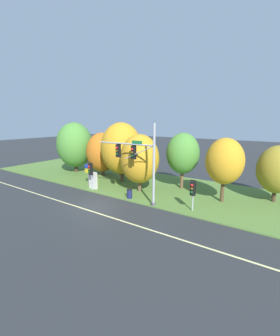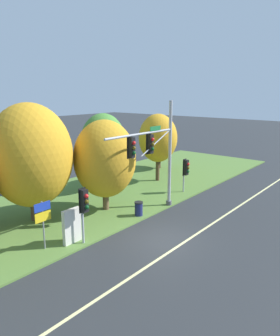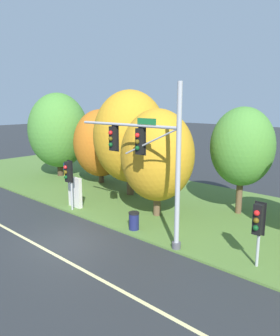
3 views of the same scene
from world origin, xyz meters
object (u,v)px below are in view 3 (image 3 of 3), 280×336
(tree_behind_signpost, at_px, (130,137))
(tree_mid_verge, at_px, (157,155))
(traffic_signal_mast, at_px, (148,154))
(pedestrian_signal_near_kerb, at_px, (69,175))
(route_sign_post, at_px, (69,175))
(pedestrian_signal_further_along, at_px, (258,222))
(tree_tall_centre, at_px, (242,147))
(trash_bin, at_px, (134,221))
(tree_nearest_road, at_px, (58,131))
(tree_left_of_mast, at_px, (100,143))
(info_kiosk, at_px, (75,192))

(tree_behind_signpost, height_order, tree_mid_verge, tree_behind_signpost)
(traffic_signal_mast, distance_m, pedestrian_signal_near_kerb, 6.53)
(route_sign_post, bearing_deg, tree_mid_verge, 15.62)
(pedestrian_signal_further_along, distance_m, tree_mid_verge, 7.35)
(traffic_signal_mast, height_order, tree_tall_centre, traffic_signal_mast)
(tree_tall_centre, bearing_deg, route_sign_post, -151.01)
(pedestrian_signal_further_along, relative_size, trash_bin, 2.92)
(pedestrian_signal_further_along, bearing_deg, tree_nearest_road, 167.36)
(pedestrian_signal_further_along, relative_size, tree_left_of_mast, 0.46)
(tree_left_of_mast, xyz_separation_m, tree_mid_verge, (8.43, -3.09, 0.31))
(traffic_signal_mast, distance_m, info_kiosk, 7.35)
(tree_behind_signpost, xyz_separation_m, trash_bin, (4.70, -4.62, -3.66))
(pedestrian_signal_further_along, bearing_deg, traffic_signal_mast, -172.06)
(pedestrian_signal_near_kerb, xyz_separation_m, pedestrian_signal_further_along, (11.28, 0.75, -0.32))
(tree_nearest_road, relative_size, tree_tall_centre, 1.16)
(pedestrian_signal_near_kerb, xyz_separation_m, tree_mid_verge, (4.44, 2.92, 1.30))
(tree_mid_verge, relative_size, info_kiosk, 3.24)
(pedestrian_signal_further_along, relative_size, tree_behind_signpost, 0.37)
(traffic_signal_mast, distance_m, tree_behind_signpost, 7.79)
(info_kiosk, bearing_deg, pedestrian_signal_further_along, 0.43)
(pedestrian_signal_near_kerb, relative_size, tree_nearest_road, 0.42)
(tree_nearest_road, xyz_separation_m, tree_left_of_mast, (4.64, 0.79, -0.81))
(tree_behind_signpost, height_order, info_kiosk, tree_behind_signpost)
(pedestrian_signal_further_along, bearing_deg, info_kiosk, -179.57)
(traffic_signal_mast, distance_m, trash_bin, 3.92)
(tree_behind_signpost, bearing_deg, tree_nearest_road, 178.84)
(pedestrian_signal_near_kerb, distance_m, trash_bin, 5.28)
(tree_tall_centre, distance_m, trash_bin, 7.55)
(pedestrian_signal_further_along, height_order, info_kiosk, pedestrian_signal_further_along)
(traffic_signal_mast, bearing_deg, tree_behind_signpost, 140.19)
(tree_nearest_road, bearing_deg, trash_bin, -19.46)
(tree_tall_centre, bearing_deg, pedestrian_signal_further_along, -58.70)
(traffic_signal_mast, distance_m, tree_left_of_mast, 11.87)
(pedestrian_signal_further_along, distance_m, info_kiosk, 11.66)
(pedestrian_signal_near_kerb, distance_m, pedestrian_signal_further_along, 11.30)
(traffic_signal_mast, distance_m, tree_nearest_road, 15.74)
(tree_nearest_road, bearing_deg, pedestrian_signal_near_kerb, -31.13)
(info_kiosk, bearing_deg, tree_left_of_mast, 124.32)
(tree_left_of_mast, relative_size, tree_tall_centre, 0.95)
(pedestrian_signal_further_along, bearing_deg, tree_mid_verge, 162.42)
(tree_left_of_mast, xyz_separation_m, tree_behind_signpost, (4.25, -0.97, 0.91))
(tree_nearest_road, distance_m, tree_left_of_mast, 4.78)
(route_sign_post, relative_size, trash_bin, 2.76)
(pedestrian_signal_near_kerb, relative_size, pedestrian_signal_further_along, 1.14)
(tree_left_of_mast, bearing_deg, pedestrian_signal_near_kerb, -56.39)
(pedestrian_signal_near_kerb, relative_size, tree_left_of_mast, 0.52)
(pedestrian_signal_near_kerb, xyz_separation_m, route_sign_post, (-1.71, 1.20, -0.49))
(traffic_signal_mast, height_order, info_kiosk, traffic_signal_mast)
(traffic_signal_mast, relative_size, pedestrian_signal_further_along, 2.71)
(pedestrian_signal_near_kerb, xyz_separation_m, tree_nearest_road, (-8.63, 5.21, 1.80))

